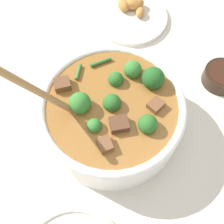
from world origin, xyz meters
name	(u,v)px	position (x,y,z in m)	size (l,w,h in m)	color
ground_plane	(112,126)	(0.00, 0.00, 0.00)	(4.00, 4.00, 0.00)	silver
stew_bowl	(112,114)	(0.00, 0.00, 0.06)	(0.28, 0.30, 0.25)	white
condiment_bowl	(222,76)	(-0.10, 0.26, 0.02)	(0.09, 0.09, 0.03)	black
food_plate	(131,14)	(-0.31, 0.07, 0.01)	(0.19, 0.19, 0.04)	silver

